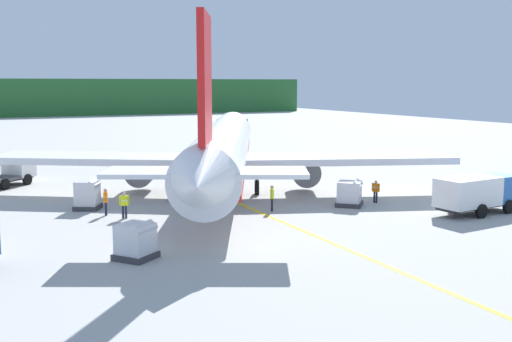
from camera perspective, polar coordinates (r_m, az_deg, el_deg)
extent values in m
cylinder|color=white|center=(47.82, -3.03, 2.26)|extent=(19.32, 33.97, 3.80)
cone|color=white|center=(66.93, -2.13, 3.96)|extent=(4.30, 3.75, 3.61)
cone|color=white|center=(28.38, -5.21, -1.03)|extent=(4.31, 4.30, 3.23)
cube|color=#192333|center=(64.68, -2.21, 4.57)|extent=(3.96, 3.58, 0.60)
cube|color=white|center=(47.33, -14.28, 1.15)|extent=(16.10, 12.59, 0.50)
cylinder|color=slate|center=(48.63, -10.58, 0.02)|extent=(3.39, 3.84, 2.20)
cube|color=white|center=(46.29, 8.21, 1.16)|extent=(16.67, 10.03, 0.50)
cylinder|color=slate|center=(47.93, 4.63, 0.01)|extent=(3.39, 3.84, 2.20)
cube|color=red|center=(31.11, -4.79, 8.56)|extent=(2.27, 4.11, 6.50)
cube|color=white|center=(31.43, -4.69, -0.13)|extent=(10.74, 7.47, 0.24)
cube|color=red|center=(47.94, -3.02, 1.02)|extent=(17.55, 30.66, 0.36)
cylinder|color=black|center=(61.74, -2.31, 0.85)|extent=(0.80, 1.14, 1.10)
cylinder|color=gray|center=(61.64, -2.32, 1.59)|extent=(0.20, 0.20, 0.50)
cylinder|color=black|center=(46.96, -6.28, -1.52)|extent=(0.80, 1.14, 1.10)
cylinder|color=gray|center=(46.83, -6.29, -0.56)|extent=(0.20, 0.20, 0.50)
cylinder|color=black|center=(46.66, 0.08, -1.53)|extent=(0.80, 1.14, 1.10)
cylinder|color=gray|center=(46.53, 0.08, -0.56)|extent=(0.20, 0.20, 0.50)
cube|color=white|center=(55.40, -21.26, 0.44)|extent=(2.82, 2.84, 1.80)
cube|color=#192333|center=(55.99, -20.70, 0.92)|extent=(1.33, 1.40, 0.94)
cube|color=#262628|center=(54.10, -22.59, -0.85)|extent=(5.23, 5.07, 0.16)
cylinder|color=black|center=(56.06, -22.25, -0.61)|extent=(0.85, 0.82, 0.90)
cylinder|color=black|center=(54.60, -20.55, -0.74)|extent=(0.85, 0.82, 0.90)
cylinder|color=black|center=(52.71, -22.38, -1.14)|extent=(0.85, 0.82, 0.90)
cube|color=#2659A5|center=(43.87, 21.65, -1.48)|extent=(1.99, 2.35, 1.80)
cube|color=#192333|center=(44.49, 22.34, -0.92)|extent=(0.25, 1.85, 0.94)
cube|color=white|center=(41.55, 19.16, -1.85)|extent=(4.36, 2.57, 1.83)
cube|color=#262628|center=(42.41, 19.88, -3.05)|extent=(6.09, 2.08, 0.16)
cylinder|color=black|center=(44.48, 20.22, -2.66)|extent=(0.92, 0.36, 0.90)
cylinder|color=black|center=(43.17, 22.50, -3.10)|extent=(0.92, 0.36, 0.90)
cylinder|color=black|center=(42.43, 17.95, -3.06)|extent=(0.92, 0.36, 0.90)
cylinder|color=black|center=(41.06, 20.27, -3.53)|extent=(0.92, 0.36, 0.90)
cube|color=#333338|center=(42.81, -15.41, -3.26)|extent=(2.19, 2.19, 0.30)
cube|color=silver|center=(42.64, -15.46, -1.99)|extent=(1.92, 1.92, 1.63)
cube|color=silver|center=(42.38, -14.85, -1.12)|extent=(1.20, 1.55, 0.54)
cube|color=#333338|center=(42.83, 8.69, -3.05)|extent=(2.44, 2.44, 0.30)
cube|color=silver|center=(42.67, 8.71, -1.92)|extent=(2.16, 2.16, 1.42)
cube|color=silver|center=(42.51, 9.44, -1.21)|extent=(1.51, 1.56, 0.56)
cube|color=#333338|center=(30.41, -11.15, -7.77)|extent=(2.39, 2.39, 0.30)
cube|color=silver|center=(30.19, -11.19, -6.18)|extent=(2.11, 2.11, 1.44)
cube|color=silver|center=(29.74, -10.42, -5.25)|extent=(1.59, 1.41, 0.56)
cylinder|color=#191E33|center=(40.57, -13.80, -3.42)|extent=(0.14, 0.14, 0.87)
cylinder|color=#191E33|center=(40.39, -13.84, -3.47)|extent=(0.14, 0.14, 0.87)
cube|color=orange|center=(40.34, -13.86, -2.38)|extent=(0.35, 0.49, 0.65)
cube|color=silver|center=(40.33, -13.86, -2.33)|extent=(0.37, 0.50, 0.06)
sphere|color=tan|center=(40.26, -13.88, -1.75)|extent=(0.24, 0.24, 0.24)
cylinder|color=orange|center=(40.59, -13.81, -2.26)|extent=(0.09, 0.09, 0.62)
cylinder|color=orange|center=(40.07, -13.91, -2.40)|extent=(0.09, 0.09, 0.62)
cylinder|color=#191E33|center=(40.74, 1.49, -3.13)|extent=(0.14, 0.14, 0.87)
cylinder|color=#191E33|center=(40.56, 1.51, -3.18)|extent=(0.14, 0.14, 0.87)
cube|color=#CCE519|center=(40.51, 1.50, -2.11)|extent=(0.38, 0.49, 0.65)
cube|color=silver|center=(40.50, 1.50, -2.06)|extent=(0.39, 0.50, 0.06)
sphere|color=tan|center=(40.43, 1.51, -1.49)|extent=(0.23, 0.23, 0.23)
cylinder|color=#CCE519|center=(40.77, 1.48, -2.00)|extent=(0.09, 0.09, 0.62)
cylinder|color=#CCE519|center=(40.24, 1.53, -2.13)|extent=(0.09, 0.09, 0.62)
cylinder|color=#191E33|center=(44.29, 10.98, -2.41)|extent=(0.14, 0.14, 0.80)
cylinder|color=#191E33|center=(44.20, 11.19, -2.44)|extent=(0.14, 0.14, 0.80)
cube|color=orange|center=(44.12, 11.11, -1.53)|extent=(0.38, 0.49, 0.60)
cube|color=silver|center=(44.12, 11.11, -1.50)|extent=(0.39, 0.50, 0.06)
sphere|color=tan|center=(44.06, 11.12, -1.01)|extent=(0.22, 0.22, 0.22)
cylinder|color=orange|center=(44.25, 10.80, -1.46)|extent=(0.09, 0.09, 0.57)
cylinder|color=orange|center=(43.99, 11.42, -1.53)|extent=(0.09, 0.09, 0.57)
cylinder|color=#191E33|center=(39.30, -12.03, -3.76)|extent=(0.14, 0.14, 0.83)
cylinder|color=#191E33|center=(39.29, -12.29, -3.77)|extent=(0.14, 0.14, 0.83)
cube|color=#CCE519|center=(39.15, -12.20, -2.72)|extent=(0.47, 0.29, 0.63)
cube|color=silver|center=(39.14, -12.20, -2.68)|extent=(0.48, 0.30, 0.06)
sphere|color=tan|center=(39.07, -12.21, -2.11)|extent=(0.23, 0.23, 0.23)
cylinder|color=#CCE519|center=(39.16, -11.80, -2.66)|extent=(0.09, 0.09, 0.59)
cylinder|color=#CCE519|center=(39.13, -12.59, -2.69)|extent=(0.09, 0.09, 0.59)
cube|color=yellow|center=(43.38, -1.71, -3.01)|extent=(0.30, 60.00, 0.01)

